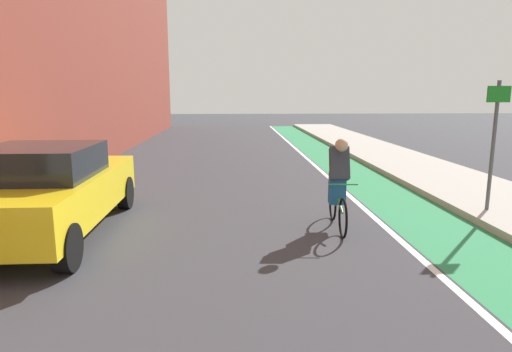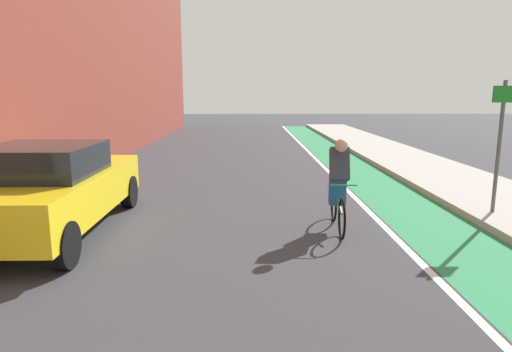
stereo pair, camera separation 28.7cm
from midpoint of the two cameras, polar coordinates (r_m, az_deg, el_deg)
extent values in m
plane|color=#38383D|center=(12.02, -0.95, -0.59)|extent=(79.89, 79.89, 0.00)
cube|color=#2D8451|center=(14.41, 13.07, 1.02)|extent=(1.60, 36.31, 0.00)
cube|color=white|center=(14.22, 9.55, 1.03)|extent=(0.12, 36.31, 0.00)
cube|color=#A8A59E|center=(15.06, 21.07, 1.26)|extent=(2.71, 36.31, 0.14)
cube|color=yellow|center=(8.19, -24.32, -2.05)|extent=(1.95, 4.41, 0.70)
cube|color=black|center=(7.90, -25.25, 1.67)|extent=(1.70, 1.86, 0.55)
cylinder|color=black|center=(10.09, -25.16, -1.90)|extent=(0.22, 0.66, 0.66)
cylinder|color=black|center=(9.51, -15.41, -1.98)|extent=(0.22, 0.66, 0.66)
cylinder|color=black|center=(6.48, -22.51, -8.34)|extent=(0.22, 0.66, 0.66)
torus|color=black|center=(7.33, 12.23, -5.52)|extent=(0.08, 0.68, 0.67)
torus|color=black|center=(8.33, 11.08, -3.51)|extent=(0.08, 0.68, 0.67)
cylinder|color=#338C3F|center=(7.78, 11.67, -2.89)|extent=(0.10, 0.96, 0.33)
cylinder|color=#338C3F|center=(7.93, 11.50, -2.01)|extent=(0.04, 0.12, 0.55)
cylinder|color=#338C3F|center=(7.27, 12.30, -1.18)|extent=(0.48, 0.05, 0.02)
cube|color=#1E598C|center=(7.84, 11.60, -1.64)|extent=(0.29, 0.26, 0.56)
cube|color=#333842|center=(7.63, 11.87, 1.53)|extent=(0.35, 0.42, 0.60)
sphere|color=tan|center=(7.44, 12.16, 3.92)|extent=(0.22, 0.22, 0.22)
cube|color=tan|center=(7.75, 11.74, 1.82)|extent=(0.28, 0.29, 0.39)
cylinder|color=#4C4C51|center=(9.35, 29.84, 3.22)|extent=(0.07, 0.07, 2.45)
cube|color=#19721E|center=(9.28, 30.47, 9.18)|extent=(0.44, 0.03, 0.30)
camera|label=1|loc=(0.14, -88.94, 0.20)|focal=30.72mm
camera|label=2|loc=(0.14, 91.06, -0.20)|focal=30.72mm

